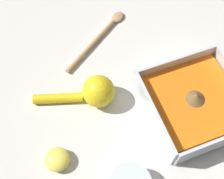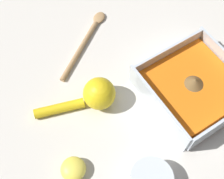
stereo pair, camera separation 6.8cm
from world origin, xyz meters
The scene contains 5 objects.
ground_plane centered at (0.00, 0.00, 0.00)m, with size 4.00×4.00×0.00m, color beige.
square_dish centered at (0.00, 0.02, 0.02)m, with size 0.20×0.20×0.07m.
lemon_squeezer centered at (-0.10, -0.17, 0.03)m, with size 0.09×0.18×0.07m.
lemon_half centered at (0.01, -0.29, 0.01)m, with size 0.05×0.05×0.03m.
wooden_spoon centered at (-0.26, -0.10, 0.01)m, with size 0.14×0.20×0.01m.
Camera 2 is at (0.19, -0.31, 0.63)m, focal length 50.00 mm.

